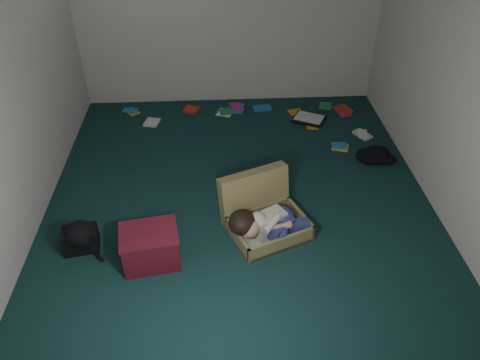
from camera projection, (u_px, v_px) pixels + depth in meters
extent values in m
plane|color=#102E2F|center=(239.00, 198.00, 4.98)|extent=(4.50, 4.50, 0.00)
plane|color=silver|center=(229.00, 8.00, 5.98)|extent=(4.50, 0.00, 4.50)
plane|color=silver|center=(264.00, 279.00, 2.40)|extent=(4.50, 0.00, 4.50)
plane|color=silver|center=(12.00, 92.00, 4.10)|extent=(0.00, 4.50, 4.50)
plane|color=silver|center=(456.00, 80.00, 4.29)|extent=(0.00, 4.50, 4.50)
cube|color=olive|center=(270.00, 228.00, 4.48)|extent=(0.85, 0.74, 0.16)
cube|color=beige|center=(269.00, 231.00, 4.50)|extent=(0.77, 0.66, 0.02)
cube|color=olive|center=(254.00, 195.00, 4.61)|extent=(0.74, 0.47, 0.52)
cube|color=silver|center=(269.00, 223.00, 4.40)|extent=(0.35, 0.30, 0.22)
sphere|color=tan|center=(249.00, 228.00, 4.26)|extent=(0.19, 0.19, 0.19)
ellipsoid|color=black|center=(242.00, 222.00, 4.27)|extent=(0.26, 0.27, 0.22)
ellipsoid|color=navy|center=(283.00, 218.00, 4.46)|extent=(0.23, 0.27, 0.22)
cube|color=navy|center=(281.00, 228.00, 4.36)|extent=(0.28, 0.28, 0.14)
cube|color=navy|center=(295.00, 226.00, 4.42)|extent=(0.25, 0.14, 0.11)
sphere|color=white|center=(302.00, 223.00, 4.49)|extent=(0.11, 0.11, 0.11)
sphere|color=white|center=(306.00, 228.00, 4.44)|extent=(0.10, 0.10, 0.10)
cylinder|color=tan|center=(281.00, 227.00, 4.30)|extent=(0.19, 0.13, 0.07)
cube|color=#57111F|center=(150.00, 248.00, 4.16)|extent=(0.54, 0.45, 0.32)
cube|color=#57111F|center=(148.00, 234.00, 4.06)|extent=(0.56, 0.47, 0.02)
cube|color=black|center=(309.00, 119.00, 6.26)|extent=(0.49, 0.45, 0.05)
cube|color=white|center=(309.00, 117.00, 6.24)|extent=(0.44, 0.40, 0.01)
cube|color=gold|center=(132.00, 112.00, 6.46)|extent=(0.20, 0.15, 0.02)
cube|color=red|center=(191.00, 110.00, 6.50)|extent=(0.25, 0.24, 0.02)
cube|color=white|center=(225.00, 112.00, 6.44)|extent=(0.20, 0.24, 0.02)
cube|color=#2078B2|center=(262.00, 109.00, 6.53)|extent=(0.21, 0.24, 0.02)
cube|color=orange|center=(296.00, 112.00, 6.45)|extent=(0.25, 0.24, 0.02)
cube|color=#238047|center=(325.00, 106.00, 6.59)|extent=(0.22, 0.17, 0.02)
cube|color=#AB2A83|center=(344.00, 112.00, 6.44)|extent=(0.25, 0.25, 0.02)
cube|color=beige|center=(362.00, 135.00, 5.97)|extent=(0.19, 0.23, 0.02)
cube|color=gold|center=(340.00, 147.00, 5.74)|extent=(0.23, 0.25, 0.02)
cube|color=red|center=(342.00, 109.00, 6.52)|extent=(0.25, 0.23, 0.02)
cube|color=white|center=(152.00, 123.00, 6.22)|extent=(0.23, 0.19, 0.02)
cube|color=#2078B2|center=(238.00, 109.00, 6.53)|extent=(0.25, 0.25, 0.02)
cube|color=orange|center=(313.00, 126.00, 6.15)|extent=(0.17, 0.22, 0.02)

